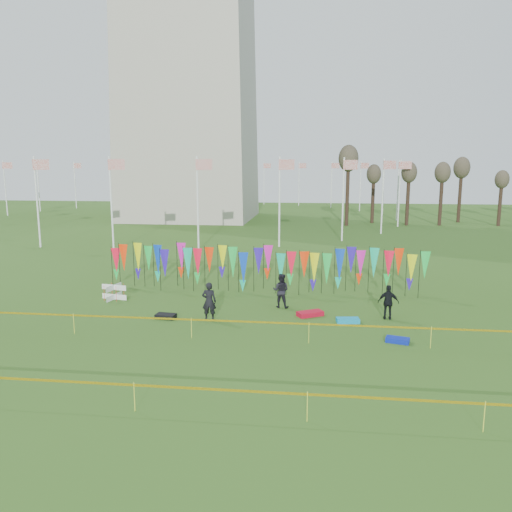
# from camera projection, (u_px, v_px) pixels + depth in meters

# --- Properties ---
(ground) EXTENTS (160.00, 160.00, 0.00)m
(ground) POSITION_uv_depth(u_px,v_px,m) (239.00, 332.00, 21.73)
(ground) COLOR #2E5317
(ground) RESTS_ON ground
(flagpole_ring) EXTENTS (57.40, 56.16, 8.00)m
(flagpole_ring) POSITION_uv_depth(u_px,v_px,m) (192.00, 189.00, 69.59)
(flagpole_ring) COLOR white
(flagpole_ring) RESTS_ON ground
(banner_row) EXTENTS (18.64, 0.64, 2.51)m
(banner_row) POSITION_uv_depth(u_px,v_px,m) (263.00, 263.00, 28.70)
(banner_row) COLOR black
(banner_row) RESTS_ON ground
(caution_tape_near) EXTENTS (26.00, 0.02, 0.90)m
(caution_tape_near) POSITION_uv_depth(u_px,v_px,m) (229.00, 322.00, 20.63)
(caution_tape_near) COLOR #EAC504
(caution_tape_near) RESTS_ON ground
(caution_tape_far) EXTENTS (26.00, 0.02, 0.90)m
(caution_tape_far) POSITION_uv_depth(u_px,v_px,m) (191.00, 389.00, 14.38)
(caution_tape_far) COLOR #EAC504
(caution_tape_far) RESTS_ON ground
(box_kite) EXTENTS (0.76, 0.76, 0.84)m
(box_kite) POSITION_uv_depth(u_px,v_px,m) (114.00, 292.00, 27.01)
(box_kite) COLOR red
(box_kite) RESTS_ON ground
(person_left) EXTENTS (0.70, 0.53, 1.83)m
(person_left) POSITION_uv_depth(u_px,v_px,m) (209.00, 301.00, 23.28)
(person_left) COLOR black
(person_left) RESTS_ON ground
(person_mid) EXTENTS (0.93, 0.66, 1.76)m
(person_mid) POSITION_uv_depth(u_px,v_px,m) (281.00, 291.00, 25.44)
(person_mid) COLOR black
(person_mid) RESTS_ON ground
(person_right) EXTENTS (1.03, 0.66, 1.65)m
(person_right) POSITION_uv_depth(u_px,v_px,m) (388.00, 302.00, 23.45)
(person_right) COLOR black
(person_right) RESTS_ON ground
(kite_bag_turquoise) EXTENTS (1.10, 0.65, 0.21)m
(kite_bag_turquoise) POSITION_uv_depth(u_px,v_px,m) (348.00, 320.00, 23.07)
(kite_bag_turquoise) COLOR #0D9AD0
(kite_bag_turquoise) RESTS_ON ground
(kite_bag_blue) EXTENTS (1.02, 0.72, 0.19)m
(kite_bag_blue) POSITION_uv_depth(u_px,v_px,m) (398.00, 340.00, 20.48)
(kite_bag_blue) COLOR #0B21B7
(kite_bag_blue) RESTS_ON ground
(kite_bag_red) EXTENTS (1.36, 1.12, 0.23)m
(kite_bag_red) POSITION_uv_depth(u_px,v_px,m) (310.00, 314.00, 24.09)
(kite_bag_red) COLOR red
(kite_bag_red) RESTS_ON ground
(kite_bag_black) EXTENTS (0.99, 0.64, 0.22)m
(kite_bag_black) POSITION_uv_depth(u_px,v_px,m) (166.00, 316.00, 23.71)
(kite_bag_black) COLOR black
(kite_bag_black) RESTS_ON ground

